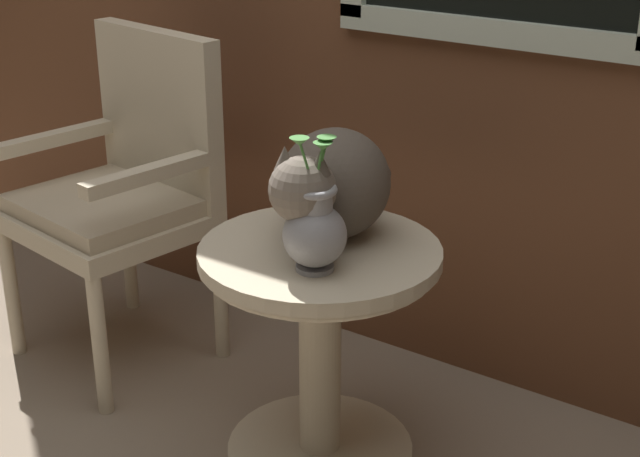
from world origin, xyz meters
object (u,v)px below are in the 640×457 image
object	(u,v)px
cat	(331,184)
pewter_vase_with_ivy	(315,228)
wicker_side_table	(320,320)
wicker_chair	(126,183)

from	to	relation	value
cat	pewter_vase_with_ivy	size ratio (longest dim) A/B	1.86
wicker_side_table	cat	distance (m)	0.35
wicker_chair	pewter_vase_with_ivy	xyz separation A→B (m)	(0.87, -0.25, 0.15)
wicker_chair	cat	size ratio (longest dim) A/B	1.67
wicker_chair	cat	xyz separation A→B (m)	(0.80, -0.08, 0.18)
cat	pewter_vase_with_ivy	bearing A→B (deg)	-67.15
cat	pewter_vase_with_ivy	xyz separation A→B (m)	(0.07, -0.17, -0.04)
wicker_side_table	pewter_vase_with_ivy	bearing A→B (deg)	-60.62
wicker_side_table	pewter_vase_with_ivy	world-z (taller)	pewter_vase_with_ivy
wicker_side_table	wicker_chair	size ratio (longest dim) A/B	0.60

